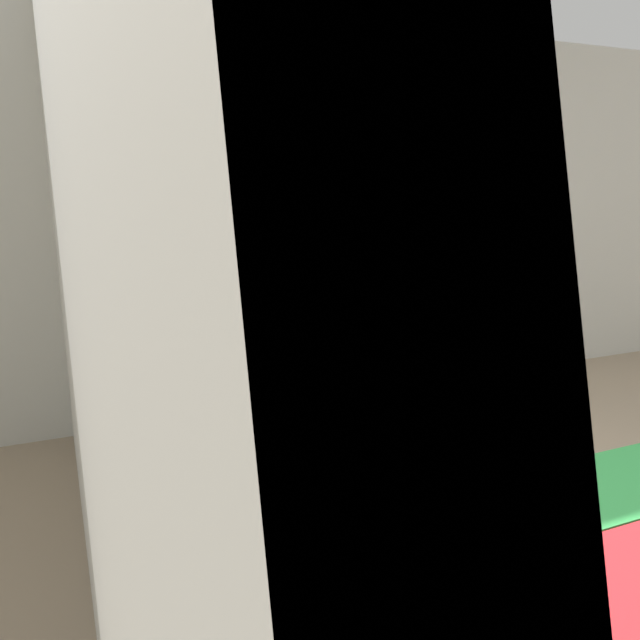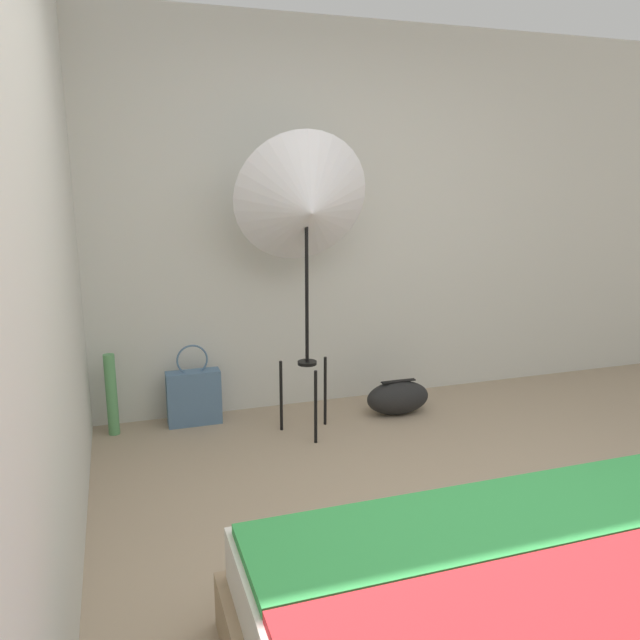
# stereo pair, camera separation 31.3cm
# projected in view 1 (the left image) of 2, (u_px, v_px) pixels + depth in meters

# --- Properties ---
(ground_plane) EXTENTS (14.00, 14.00, 0.00)m
(ground_plane) POSITION_uv_depth(u_px,v_px,m) (545.00, 602.00, 2.38)
(ground_plane) COLOR gray
(wall_back) EXTENTS (8.00, 0.05, 2.60)m
(wall_back) POSITION_uv_depth(u_px,v_px,m) (306.00, 220.00, 4.26)
(wall_back) COLOR beige
(wall_back) RESTS_ON ground_plane
(wall_side_left) EXTENTS (0.05, 8.00, 2.60)m
(wall_side_left) POSITION_uv_depth(u_px,v_px,m) (66.00, 254.00, 2.38)
(wall_side_left) COLOR beige
(wall_side_left) RESTS_ON ground_plane
(photo_umbrella) EXTENTS (0.83, 0.52, 1.86)m
(photo_umbrella) POSITION_uv_depth(u_px,v_px,m) (303.00, 206.00, 3.65)
(photo_umbrella) COLOR black
(photo_umbrella) RESTS_ON ground_plane
(tote_bag) EXTENTS (0.35, 0.12, 0.54)m
(tote_bag) POSITION_uv_depth(u_px,v_px,m) (187.00, 401.00, 4.00)
(tote_bag) COLOR slate
(tote_bag) RESTS_ON ground_plane
(duffel_bag) EXTENTS (0.45, 0.23, 0.24)m
(duffel_bag) POSITION_uv_depth(u_px,v_px,m) (390.00, 395.00, 4.31)
(duffel_bag) COLOR black
(duffel_bag) RESTS_ON ground_plane
(paper_roll) EXTENTS (0.07, 0.07, 0.52)m
(paper_roll) POSITION_uv_depth(u_px,v_px,m) (103.00, 401.00, 3.77)
(paper_roll) COLOR #56995B
(paper_roll) RESTS_ON ground_plane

